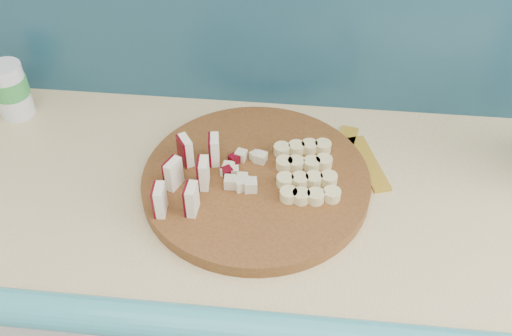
{
  "coord_description": "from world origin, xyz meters",
  "views": [
    {
      "loc": [
        -0.18,
        0.74,
        1.69
      ],
      "look_at": [
        -0.26,
        1.51,
        0.96
      ],
      "focal_mm": 40.0,
      "sensor_mm": 36.0,
      "label": 1
    }
  ],
  "objects": [
    {
      "name": "apple_chunks",
      "position": [
        -0.29,
        1.51,
        0.95
      ],
      "size": [
        0.07,
        0.07,
        0.02
      ],
      "color": "beige",
      "rests_on": "cutting_board"
    },
    {
      "name": "apple_wedges",
      "position": [
        -0.38,
        1.47,
        0.97
      ],
      "size": [
        0.1,
        0.18,
        0.06
      ],
      "color": "#F6E8C5",
      "rests_on": "cutting_board"
    },
    {
      "name": "kitchen_counter",
      "position": [
        0.1,
        1.5,
        0.46
      ],
      "size": [
        2.2,
        0.63,
        0.91
      ],
      "color": "silver",
      "rests_on": "ground"
    },
    {
      "name": "banana_peel",
      "position": [
        -0.1,
        1.61,
        0.91
      ],
      "size": [
        0.22,
        0.2,
        0.01
      ],
      "rotation": [
        0.0,
        0.0,
        -0.38
      ],
      "color": "gold",
      "rests_on": "kitchen_counter"
    },
    {
      "name": "canister",
      "position": [
        -0.81,
        1.68,
        0.97
      ],
      "size": [
        0.08,
        0.08,
        0.12
      ],
      "rotation": [
        0.0,
        0.0,
        -0.18
      ],
      "color": "silver",
      "rests_on": "kitchen_counter"
    },
    {
      "name": "banana_slices",
      "position": [
        -0.17,
        1.52,
        0.95
      ],
      "size": [
        0.13,
        0.17,
        0.02
      ],
      "color": "#DECB87",
      "rests_on": "cutting_board"
    },
    {
      "name": "cutting_board",
      "position": [
        -0.26,
        1.51,
        0.92
      ],
      "size": [
        0.49,
        0.49,
        0.03
      ],
      "primitive_type": "cylinder",
      "rotation": [
        0.0,
        0.0,
        0.13
      ],
      "color": "#4A2B10",
      "rests_on": "kitchen_counter"
    },
    {
      "name": "backsplash",
      "position": [
        0.1,
        1.79,
        1.16
      ],
      "size": [
        2.2,
        0.02,
        0.5
      ],
      "primitive_type": "cube",
      "color": "teal",
      "rests_on": "kitchen_counter"
    }
  ]
}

